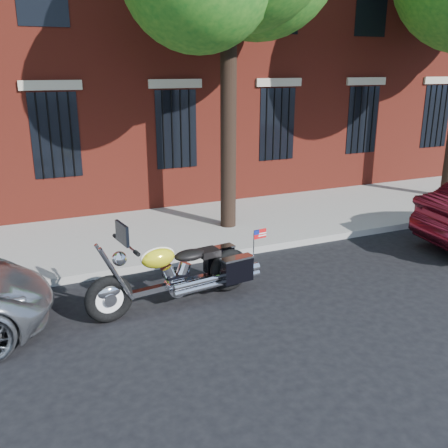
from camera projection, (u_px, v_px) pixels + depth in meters
name	position (u px, v px, depth m)	size (l,w,h in m)	color
ground	(269.00, 280.00, 9.17)	(120.00, 120.00, 0.00)	black
curb	(236.00, 252.00, 10.35)	(40.00, 0.16, 0.15)	gray
sidewalk	(203.00, 227.00, 11.99)	(40.00, 3.60, 0.15)	gray
motorcycle	(182.00, 274.00, 8.11)	(3.07, 1.09, 1.54)	black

